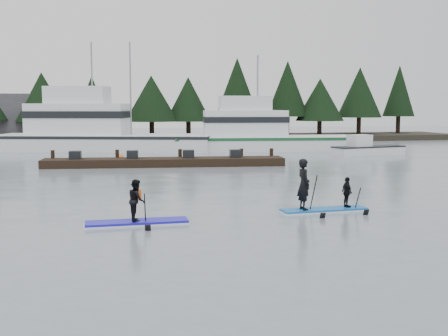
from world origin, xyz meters
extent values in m
plane|color=slate|center=(0.00, 0.00, 0.00)|extent=(160.00, 160.00, 0.00)
cube|color=#2D281E|center=(0.00, 42.00, 0.30)|extent=(70.00, 8.00, 0.60)
cube|color=#4C4C51|center=(-14.00, 44.00, 2.50)|extent=(18.00, 6.00, 5.00)
cube|color=white|center=(-4.50, 31.73, 0.12)|extent=(18.97, 10.12, 2.44)
cube|color=white|center=(-6.60, 32.36, 2.66)|extent=(8.93, 5.87, 2.64)
cylinder|color=gray|center=(-5.38, 32.00, 5.24)|extent=(0.14, 0.14, 7.81)
cube|color=white|center=(9.02, 28.51, 0.11)|extent=(15.85, 6.46, 2.20)
cube|color=white|center=(7.19, 28.76, 2.31)|extent=(7.29, 4.08, 2.20)
cylinder|color=gray|center=(8.26, 28.62, 4.63)|extent=(0.14, 0.14, 6.84)
cube|color=white|center=(15.39, 22.32, 0.34)|extent=(6.00, 2.75, 0.67)
cube|color=black|center=(-1.08, 17.72, 0.25)|extent=(15.18, 3.76, 0.50)
sphere|color=#FA5B0C|center=(15.29, 26.37, 0.00)|extent=(0.59, 0.59, 0.59)
sphere|color=#FA5B0C|center=(-3.66, 21.84, 0.00)|extent=(0.58, 0.58, 0.58)
cube|color=#1A14C2|center=(-4.18, 0.38, 0.06)|extent=(3.24, 0.79, 0.12)
imported|color=black|center=(-4.18, 0.38, 0.79)|extent=(0.50, 0.65, 1.33)
cube|color=orange|center=(-4.18, 0.38, 0.94)|extent=(0.30, 0.20, 0.32)
cylinder|color=black|center=(-3.93, 0.16, 0.33)|extent=(0.16, 0.89, 1.52)
cube|color=#125EB0|center=(2.51, 1.06, 0.06)|extent=(3.19, 0.88, 0.11)
imported|color=black|center=(1.71, 1.02, 1.01)|extent=(0.46, 0.68, 1.80)
cylinder|color=black|center=(1.97, 0.82, 0.58)|extent=(0.13, 0.99, 1.68)
imported|color=black|center=(3.41, 1.10, 0.66)|extent=(0.30, 0.66, 1.10)
cylinder|color=black|center=(3.67, 0.89, 0.19)|extent=(0.12, 0.85, 1.44)
camera|label=1|loc=(-5.51, -17.35, 3.74)|focal=45.00mm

